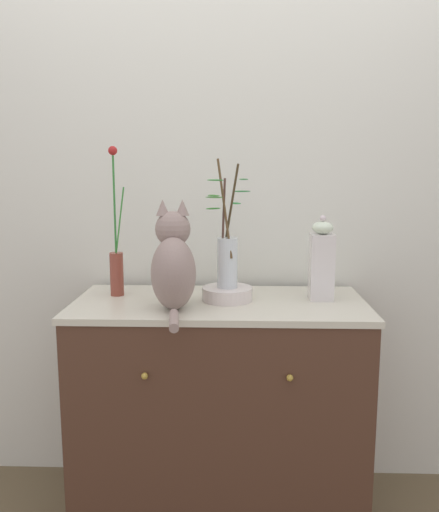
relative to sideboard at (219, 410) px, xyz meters
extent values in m
plane|color=brown|center=(0.00, 0.00, -0.46)|extent=(6.00, 6.00, 0.00)
cube|color=silver|center=(0.00, 0.35, 0.84)|extent=(4.40, 0.08, 2.60)
cube|color=#4B2F21|center=(0.00, 0.00, -0.01)|extent=(1.13, 0.53, 0.89)
cube|color=beige|center=(0.00, 0.00, 0.45)|extent=(1.15, 0.55, 0.02)
sphere|color=#B79338|center=(-0.25, -0.28, 0.26)|extent=(0.02, 0.02, 0.02)
sphere|color=#B79338|center=(0.25, -0.28, 0.26)|extent=(0.02, 0.02, 0.02)
ellipsoid|color=gray|center=(-0.17, -0.12, 0.59)|extent=(0.19, 0.26, 0.27)
sphere|color=gray|center=(-0.17, -0.06, 0.75)|extent=(0.13, 0.13, 0.13)
cone|color=gray|center=(-0.21, -0.06, 0.83)|extent=(0.05, 0.05, 0.06)
cone|color=gray|center=(-0.14, -0.05, 0.83)|extent=(0.05, 0.05, 0.06)
cylinder|color=gray|center=(-0.14, -0.33, 0.47)|extent=(0.05, 0.18, 0.03)
cylinder|color=brown|center=(-0.42, 0.08, 0.55)|extent=(0.06, 0.06, 0.18)
cylinder|color=#317B34|center=(-0.42, 0.08, 0.83)|extent=(0.01, 0.01, 0.39)
sphere|color=#A6201F|center=(-0.42, 0.08, 1.04)|extent=(0.04, 0.04, 0.04)
cylinder|color=#348533|center=(-0.40, 0.08, 0.77)|extent=(0.04, 0.01, 0.27)
cylinder|color=silver|center=(0.03, 0.01, 0.48)|extent=(0.20, 0.20, 0.05)
cylinder|color=silver|center=(0.03, 0.01, 0.61)|extent=(0.08, 0.08, 0.20)
cylinder|color=brown|center=(0.02, 0.00, 0.82)|extent=(0.06, 0.06, 0.38)
ellipsoid|color=#38762D|center=(-0.02, -0.02, 0.87)|extent=(0.08, 0.06, 0.01)
ellipsoid|color=#2A772F|center=(-0.01, -0.03, 0.93)|extent=(0.08, 0.06, 0.01)
cylinder|color=#4F352D|center=(0.01, 0.02, 0.78)|extent=(0.02, 0.05, 0.31)
ellipsoid|color=#31852A|center=(-0.03, 0.04, 0.82)|extent=(0.08, 0.07, 0.01)
ellipsoid|color=#38822C|center=(-0.02, 0.02, 0.87)|extent=(0.07, 0.08, 0.01)
cylinder|color=#433620|center=(0.04, 0.02, 0.81)|extent=(0.07, 0.07, 0.36)
ellipsoid|color=#288239|center=(0.06, 0.04, 0.84)|extent=(0.06, 0.08, 0.01)
ellipsoid|color=#2B7437|center=(0.09, 0.05, 0.89)|extent=(0.07, 0.05, 0.01)
ellipsoid|color=#327B3C|center=(0.09, 0.09, 0.93)|extent=(0.04, 0.07, 0.01)
cube|color=silver|center=(0.40, 0.04, 0.59)|extent=(0.09, 0.09, 0.26)
ellipsoid|color=silver|center=(0.40, 0.04, 0.75)|extent=(0.08, 0.08, 0.05)
sphere|color=silver|center=(0.40, 0.04, 0.78)|extent=(0.02, 0.02, 0.02)
camera|label=1|loc=(0.07, -2.02, 0.98)|focal=36.85mm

